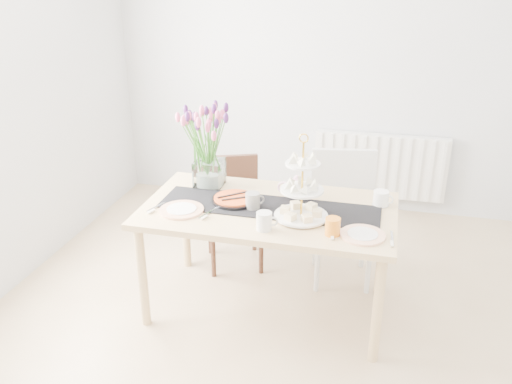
% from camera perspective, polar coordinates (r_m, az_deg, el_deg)
% --- Properties ---
extents(room_shell, '(4.50, 4.50, 4.50)m').
position_cam_1_polar(room_shell, '(2.83, 2.55, 4.68)').
color(room_shell, tan).
rests_on(room_shell, ground).
extents(radiator, '(1.20, 0.08, 0.60)m').
position_cam_1_polar(radiator, '(5.13, 12.88, 2.71)').
color(radiator, white).
rests_on(radiator, room_shell).
extents(dining_table, '(1.60, 0.90, 0.75)m').
position_cam_1_polar(dining_table, '(3.48, 1.34, -2.79)').
color(dining_table, tan).
rests_on(dining_table, ground).
extents(chair_brown, '(0.53, 0.53, 0.83)m').
position_cam_1_polar(chair_brown, '(4.17, -2.42, -1.16)').
color(chair_brown, '#321B12').
rests_on(chair_brown, ground).
extents(chair_white, '(0.54, 0.54, 0.95)m').
position_cam_1_polar(chair_white, '(3.99, 9.14, -1.47)').
color(chair_white, silver).
rests_on(chair_white, ground).
extents(table_runner, '(1.40, 0.35, 0.01)m').
position_cam_1_polar(table_runner, '(3.45, 1.35, -1.59)').
color(table_runner, black).
rests_on(table_runner, dining_table).
extents(tulip_vase, '(0.68, 0.68, 0.58)m').
position_cam_1_polar(tulip_vase, '(3.67, -5.09, 6.09)').
color(tulip_vase, silver).
rests_on(tulip_vase, dining_table).
extents(cake_stand, '(0.33, 0.33, 0.48)m').
position_cam_1_polar(cake_stand, '(3.26, 4.83, -0.54)').
color(cake_stand, gold).
rests_on(cake_stand, dining_table).
extents(teapot, '(0.25, 0.21, 0.16)m').
position_cam_1_polar(teapot, '(3.54, 4.27, 0.32)').
color(teapot, silver).
rests_on(teapot, dining_table).
extents(cream_jug, '(0.12, 0.12, 0.10)m').
position_cam_1_polar(cream_jug, '(3.55, 13.01, -0.66)').
color(cream_jug, white).
rests_on(cream_jug, dining_table).
extents(tart_tin, '(0.30, 0.30, 0.04)m').
position_cam_1_polar(tart_tin, '(3.52, -2.27, -0.82)').
color(tart_tin, black).
rests_on(tart_tin, dining_table).
extents(mug_grey, '(0.13, 0.13, 0.11)m').
position_cam_1_polar(mug_grey, '(3.41, -0.36, -0.96)').
color(mug_grey, slate).
rests_on(mug_grey, dining_table).
extents(mug_white, '(0.11, 0.11, 0.11)m').
position_cam_1_polar(mug_white, '(3.15, 0.85, -3.09)').
color(mug_white, silver).
rests_on(mug_white, dining_table).
extents(mug_orange, '(0.11, 0.11, 0.10)m').
position_cam_1_polar(mug_orange, '(3.12, 8.08, -3.62)').
color(mug_orange, orange).
rests_on(mug_orange, dining_table).
extents(plate_left, '(0.35, 0.35, 0.01)m').
position_cam_1_polar(plate_left, '(3.43, -7.84, -1.88)').
color(plate_left, silver).
rests_on(plate_left, dining_table).
extents(plate_right, '(0.28, 0.28, 0.01)m').
position_cam_1_polar(plate_right, '(3.16, 11.16, -4.46)').
color(plate_right, white).
rests_on(plate_right, dining_table).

